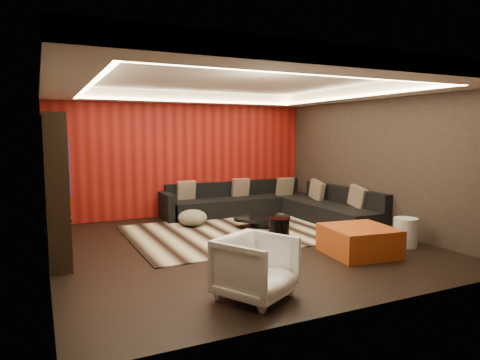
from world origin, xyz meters
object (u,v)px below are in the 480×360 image
orange_ottoman (359,241)px  coffee_table (262,222)px  drum_stool (279,230)px  white_side_table (405,232)px  armchair (256,268)px  sectional_sofa (273,206)px

orange_ottoman → coffee_table: bearing=101.2°
drum_stool → white_side_table: white_side_table is taller
drum_stool → orange_ottoman: bearing=-54.2°
white_side_table → drum_stool: bearing=149.4°
armchair → sectional_sofa: (2.57, 4.10, -0.10)m
coffee_table → white_side_table: white_side_table is taller
sectional_sofa → drum_stool: bearing=-117.2°
coffee_table → sectional_sofa: 1.12m
orange_ottoman → armchair: (-2.31, -0.90, 0.14)m
white_side_table → sectional_sofa: bearing=103.6°
white_side_table → orange_ottoman: (-1.03, -0.03, -0.02)m
drum_stool → white_side_table: 2.13m
orange_ottoman → sectional_sofa: size_ratio=0.27×
drum_stool → sectional_sofa: sectional_sofa is taller
armchair → coffee_table: bearing=31.8°
coffee_table → sectional_sofa: (0.73, 0.83, 0.14)m
drum_stool → sectional_sofa: size_ratio=0.12×
drum_stool → white_side_table: (1.84, -1.09, 0.01)m
coffee_table → sectional_sofa: sectional_sofa is taller
orange_ottoman → armchair: armchair is taller
armchair → sectional_sofa: 4.84m
coffee_table → orange_ottoman: bearing=-78.8°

